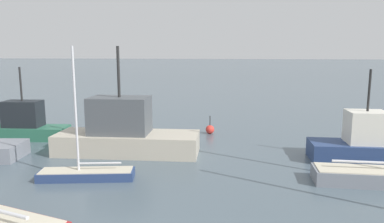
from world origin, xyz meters
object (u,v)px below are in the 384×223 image
Objects in this scene: sailboat_1 at (86,173)px; sailboat_4 at (383,174)px; fishing_boat_3 at (125,133)px; channel_buoy_0 at (210,129)px; fishing_boat_0 at (369,145)px; fishing_boat_2 at (21,126)px.

sailboat_4 reaches higher than sailboat_1.
channel_buoy_0 is (4.26, 5.74, -0.86)m from fishing_boat_3.
sailboat_4 is 13.26m from fishing_boat_3.
sailboat_1 is at bearing -114.18° from channel_buoy_0.
sailboat_4 is at bearing 174.39° from sailboat_1.
fishing_boat_0 is at bearing -171.67° from sailboat_1.
channel_buoy_0 is at bearing 9.62° from fishing_boat_2.
fishing_boat_0 is (13.69, 5.08, 0.59)m from sailboat_1.
fishing_boat_0 is 0.97× the size of fishing_boat_2.
channel_buoy_0 is at bearing -126.23° from sailboat_1.
sailboat_4 reaches higher than fishing_boat_0.
fishing_boat_0 reaches higher than channel_buoy_0.
fishing_boat_2 is (-21.52, 1.51, 0.01)m from fishing_boat_0.
sailboat_1 is 0.95× the size of fishing_boat_0.
sailboat_1 is 0.73× the size of fishing_boat_3.
sailboat_1 reaches higher than channel_buoy_0.
fishing_boat_3 is (8.12, -2.19, 0.27)m from fishing_boat_2.
channel_buoy_0 is at bearing -130.71° from fishing_boat_3.
fishing_boat_2 is (-7.83, 6.60, 0.60)m from sailboat_1.
sailboat_4 is 7.53× the size of channel_buoy_0.
fishing_boat_2 reaches higher than channel_buoy_0.
channel_buoy_0 is at bearing 133.79° from sailboat_4.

